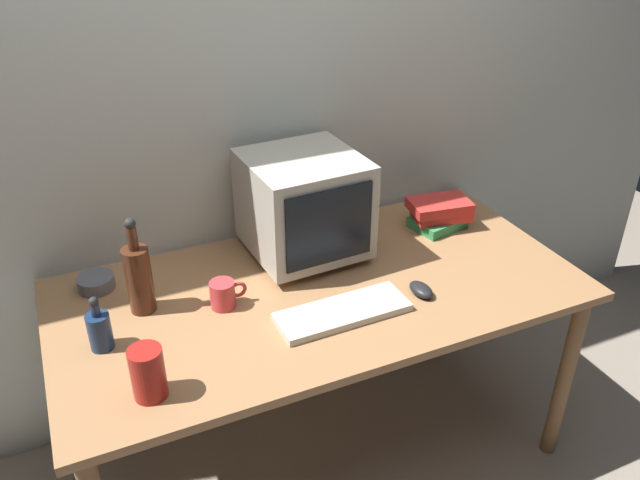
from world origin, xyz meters
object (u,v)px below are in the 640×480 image
at_px(cd_spindle, 96,283).
at_px(bottle_tall, 139,277).
at_px(book_stack, 439,213).
at_px(bottle_short, 99,329).
at_px(mug, 224,294).
at_px(computer_mouse, 421,290).
at_px(keyboard, 344,312).
at_px(metal_canister, 148,373).
at_px(crt_monitor, 304,205).

bearing_deg(cd_spindle, bottle_tall, -56.43).
xyz_separation_m(bottle_tall, book_stack, (1.15, 0.08, -0.06)).
relative_size(bottle_short, mug, 1.47).
bearing_deg(bottle_short, mug, 7.63).
bearing_deg(computer_mouse, bottle_tall, 156.14).
height_order(book_stack, mug, book_stack).
relative_size(keyboard, metal_canister, 2.80).
bearing_deg(metal_canister, bottle_short, 109.42).
bearing_deg(mug, keyboard, -31.35).
height_order(bottle_short, metal_canister, bottle_short).
bearing_deg(bottle_short, keyboard, -11.77).
bearing_deg(cd_spindle, metal_canister, -83.53).
xyz_separation_m(computer_mouse, mug, (-0.60, 0.20, 0.03)).
distance_m(keyboard, book_stack, 0.69).
height_order(bottle_short, book_stack, bottle_short).
height_order(keyboard, bottle_tall, bottle_tall).
relative_size(book_stack, metal_canister, 1.66).
bearing_deg(keyboard, book_stack, 30.72).
relative_size(bottle_tall, metal_canister, 2.16).
distance_m(keyboard, bottle_tall, 0.64).
relative_size(bottle_short, cd_spindle, 1.47).
xyz_separation_m(bottle_tall, cd_spindle, (-0.12, 0.18, -0.10)).
bearing_deg(bottle_short, cd_spindle, 85.68).
bearing_deg(cd_spindle, mug, -37.06).
bearing_deg(crt_monitor, computer_mouse, -58.42).
relative_size(mug, metal_canister, 0.80).
bearing_deg(cd_spindle, book_stack, -4.80).
height_order(keyboard, computer_mouse, computer_mouse).
xyz_separation_m(crt_monitor, book_stack, (0.55, -0.03, -0.13)).
height_order(cd_spindle, metal_canister, metal_canister).
height_order(computer_mouse, mug, mug).
bearing_deg(bottle_tall, computer_mouse, -18.94).
relative_size(keyboard, bottle_tall, 1.29).
relative_size(computer_mouse, metal_canister, 0.67).
relative_size(crt_monitor, metal_canister, 2.70).
xyz_separation_m(computer_mouse, bottle_tall, (-0.84, 0.29, 0.10)).
bearing_deg(crt_monitor, cd_spindle, 174.22).
bearing_deg(book_stack, cd_spindle, 175.20).
xyz_separation_m(bottle_tall, bottle_short, (-0.14, -0.14, -0.06)).
height_order(bottle_tall, mug, bottle_tall).
bearing_deg(computer_mouse, keyboard, 174.66).
distance_m(cd_spindle, metal_canister, 0.58).
height_order(keyboard, cd_spindle, cd_spindle).
height_order(crt_monitor, bottle_short, crt_monitor).
bearing_deg(metal_canister, crt_monitor, 37.58).
bearing_deg(bottle_tall, crt_monitor, 10.35).
bearing_deg(computer_mouse, mug, 156.73).
height_order(computer_mouse, book_stack, book_stack).
relative_size(bottle_tall, mug, 2.70).
distance_m(computer_mouse, cd_spindle, 1.07).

